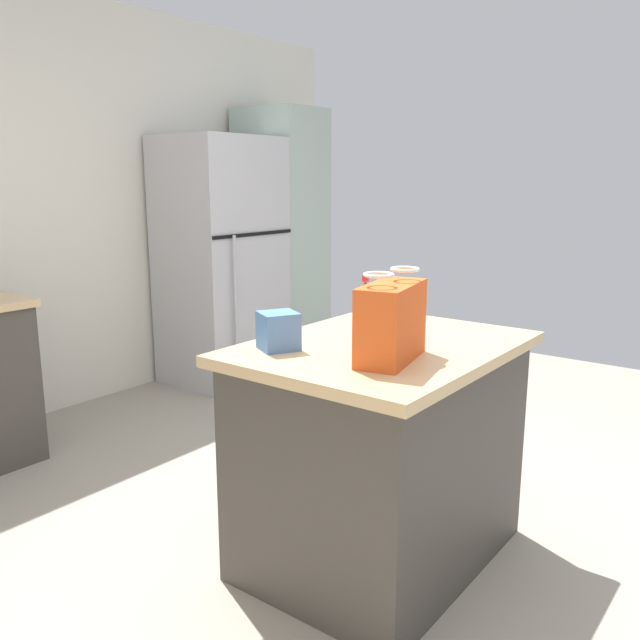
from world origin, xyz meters
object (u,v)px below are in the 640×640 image
at_px(refrigerator, 222,261).
at_px(small_box, 278,331).
at_px(ear_defenders, 374,317).
at_px(tall_cabinet, 282,238).
at_px(kitchen_island, 381,451).
at_px(shopping_bag, 391,322).
at_px(bottle, 365,308).

distance_m(refrigerator, small_box, 2.61).
bearing_deg(refrigerator, ear_defenders, -117.65).
xyz_separation_m(refrigerator, tall_cabinet, (0.69, 0.00, 0.12)).
distance_m(kitchen_island, small_box, 0.65).
xyz_separation_m(tall_cabinet, ear_defenders, (-1.74, -2.02, -0.11)).
bearing_deg(ear_defenders, small_box, 178.34).
distance_m(shopping_bag, small_box, 0.42).
xyz_separation_m(kitchen_island, shopping_bag, (-0.19, -0.15, 0.58)).
relative_size(tall_cabinet, ear_defenders, 10.18).
height_order(kitchen_island, refrigerator, refrigerator).
xyz_separation_m(tall_cabinet, small_box, (-2.35, -2.00, -0.06)).
relative_size(tall_cabinet, small_box, 14.77).
xyz_separation_m(tall_cabinet, shopping_bag, (-2.23, -2.40, 0.00)).
bearing_deg(ear_defenders, kitchen_island, -141.90).
height_order(shopping_bag, ear_defenders, shopping_bag).
distance_m(refrigerator, tall_cabinet, 0.70).
bearing_deg(tall_cabinet, shopping_bag, -132.92).
bearing_deg(tall_cabinet, refrigerator, -179.98).
bearing_deg(refrigerator, bottle, -121.02).
bearing_deg(small_box, kitchen_island, -38.90).
bearing_deg(shopping_bag, kitchen_island, 37.93).
distance_m(tall_cabinet, shopping_bag, 3.28).
relative_size(refrigerator, ear_defenders, 8.96).
distance_m(kitchen_island, ear_defenders, 0.60).
relative_size(small_box, ear_defenders, 0.69).
bearing_deg(shopping_bag, small_box, 106.84).
height_order(refrigerator, shopping_bag, refrigerator).
height_order(small_box, bottle, bottle).
bearing_deg(small_box, ear_defenders, -1.66).
relative_size(kitchen_island, refrigerator, 0.62).
xyz_separation_m(refrigerator, bottle, (-1.27, -2.11, 0.10)).
distance_m(tall_cabinet, ear_defenders, 2.67).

